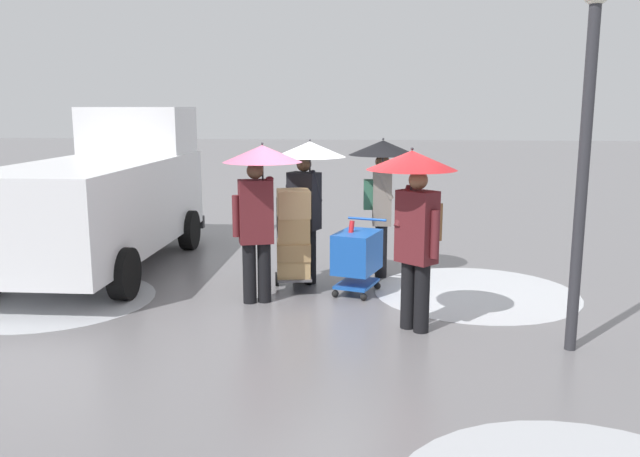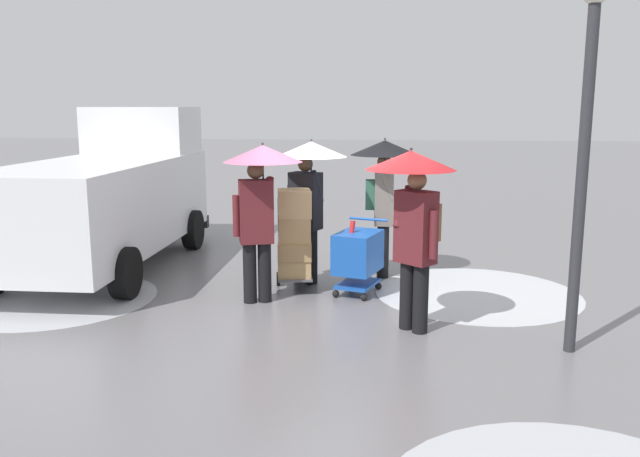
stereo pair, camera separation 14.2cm
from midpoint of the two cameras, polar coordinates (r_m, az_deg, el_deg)
ground_plane at (r=8.81m, az=1.80°, el=-6.49°), size 90.00×90.00×0.00m
slush_patch_under_van at (r=9.47m, az=13.14°, el=-5.51°), size 2.87×2.87×0.01m
slush_patch_mid_street at (r=9.66m, az=-23.08°, el=-5.79°), size 2.80×2.80×0.01m
cargo_van_parked_right at (r=11.17m, az=-18.71°, el=2.80°), size 2.30×5.39×2.60m
shopping_cart_vendor at (r=9.07m, az=2.84°, el=-2.26°), size 0.76×0.94×1.04m
hand_dolly_boxes at (r=9.15m, az=-2.78°, el=-0.65°), size 0.63×0.78×1.46m
pedestrian_pink_side at (r=7.48m, az=7.81°, el=2.70°), size 1.04×1.04×2.15m
pedestrian_black_side at (r=9.86m, az=5.06°, el=4.64°), size 1.04×1.04×2.15m
pedestrian_white_side at (r=9.43m, az=-1.56°, el=4.50°), size 1.04×1.04×2.15m
pedestrian_far_side at (r=8.52m, az=-5.83°, el=3.79°), size 1.04×1.04×2.15m
street_lamp at (r=7.18m, az=21.91°, el=8.13°), size 0.28×0.28×3.86m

